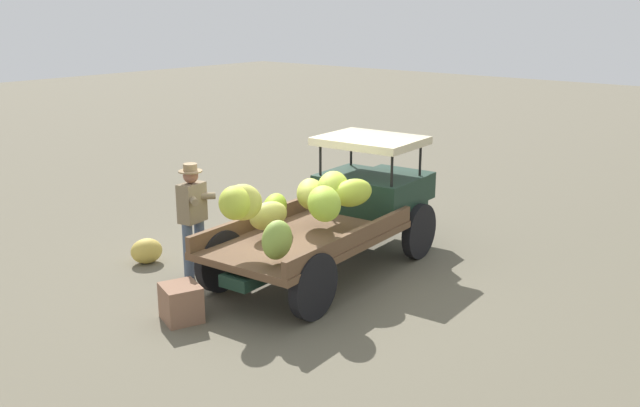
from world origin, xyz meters
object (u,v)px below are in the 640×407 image
object	(u,v)px
truck	(338,208)
farmer	(193,213)
wooden_crate	(181,303)
loose_banana_bunch	(147,251)

from	to	relation	value
truck	farmer	size ratio (longest dim) A/B	2.70
farmer	wooden_crate	world-z (taller)	farmer
wooden_crate	farmer	bearing A→B (deg)	43.00
truck	farmer	bearing A→B (deg)	133.89
wooden_crate	loose_banana_bunch	world-z (taller)	wooden_crate
truck	wooden_crate	distance (m)	2.86
farmer	loose_banana_bunch	xyz separation A→B (m)	(-0.15, 0.96, -0.76)
wooden_crate	loose_banana_bunch	bearing A→B (deg)	63.71
farmer	wooden_crate	distance (m)	1.74
farmer	wooden_crate	bearing A→B (deg)	-55.71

